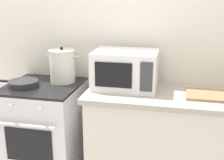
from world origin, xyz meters
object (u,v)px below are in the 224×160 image
Objects in this scene: stove at (46,135)px; microwave at (125,70)px; stock_pot at (62,66)px; cutting_board at (211,95)px; frying_pan at (23,83)px.

microwave reaches higher than stove.
stock_pot reaches higher than microwave.
microwave is at bearing 6.58° from stove.
cutting_board is (1.21, -0.13, -0.13)m from stock_pot.
microwave reaches higher than cutting_board.
frying_pan is at bearing -143.59° from stock_pot.
stove is 2.56× the size of cutting_board.
frying_pan is at bearing -151.95° from stove.
cutting_board is (1.48, 0.07, -0.02)m from frying_pan.
cutting_board is (1.34, 0.00, 0.47)m from stove.
frying_pan is (-0.27, -0.20, -0.11)m from stock_pot.
stove is at bearing -173.42° from microwave.
cutting_board is (0.66, -0.08, -0.14)m from microwave.
frying_pan is 1.23× the size of cutting_board.
microwave is (0.82, 0.15, 0.12)m from frying_pan.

